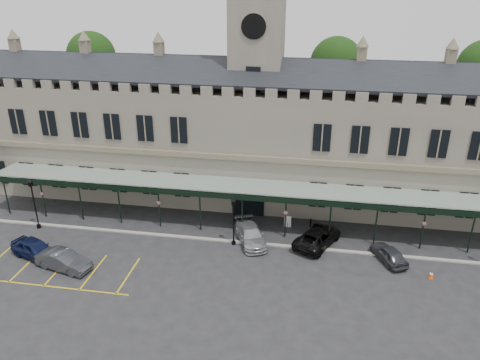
% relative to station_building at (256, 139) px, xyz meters
% --- Properties ---
extents(ground, '(140.00, 140.00, 0.00)m').
position_rel_station_building_xyz_m(ground, '(0.00, -15.91, -6.47)').
color(ground, black).
extents(station_building, '(60.00, 10.36, 17.30)m').
position_rel_station_building_xyz_m(station_building, '(0.00, 0.00, 0.00)').
color(station_building, '#696358').
rests_on(station_building, ground).
extents(clock_tower, '(5.60, 5.60, 24.80)m').
position_rel_station_building_xyz_m(clock_tower, '(0.00, 0.09, 6.64)').
color(clock_tower, '#696358').
rests_on(clock_tower, ground).
extents(canopy, '(50.00, 4.10, 4.30)m').
position_rel_station_building_xyz_m(canopy, '(0.00, -8.45, -4.06)').
color(canopy, '#8C9E93').
rests_on(canopy, ground).
extents(kerb, '(60.00, 0.40, 0.12)m').
position_rel_station_building_xyz_m(kerb, '(0.00, -10.41, -6.41)').
color(kerb, gray).
rests_on(kerb, ground).
extents(parking_markings, '(16.00, 6.00, 0.01)m').
position_rel_station_building_xyz_m(parking_markings, '(-14.00, -17.41, -6.47)').
color(parking_markings, gold).
rests_on(parking_markings, ground).
extents(tree_behind_left, '(6.00, 6.00, 16.00)m').
position_rel_station_building_xyz_m(tree_behind_left, '(-22.00, 9.09, 6.35)').
color(tree_behind_left, '#332314').
rests_on(tree_behind_left, ground).
extents(tree_behind_mid, '(6.00, 6.00, 16.00)m').
position_rel_station_building_xyz_m(tree_behind_mid, '(8.00, 9.09, 6.35)').
color(tree_behind_mid, '#332314').
rests_on(tree_behind_mid, ground).
extents(lamp_post_left, '(0.49, 0.49, 5.18)m').
position_rel_station_building_xyz_m(lamp_post_left, '(-19.44, -10.94, -3.40)').
color(lamp_post_left, black).
rests_on(lamp_post_left, ground).
extents(lamp_post_mid, '(0.44, 0.44, 4.68)m').
position_rel_station_building_xyz_m(lamp_post_mid, '(-0.44, -10.76, -3.70)').
color(lamp_post_mid, black).
rests_on(lamp_post_mid, ground).
extents(traffic_cone, '(0.40, 0.40, 0.63)m').
position_rel_station_building_xyz_m(traffic_cone, '(16.08, -13.21, -6.16)').
color(traffic_cone, '#F14A07').
rests_on(traffic_cone, ground).
extents(sign_board, '(0.67, 0.06, 1.15)m').
position_rel_station_building_xyz_m(sign_board, '(4.12, -6.81, -5.91)').
color(sign_board, black).
rests_on(sign_board, ground).
extents(bollard_left, '(0.16, 0.16, 0.89)m').
position_rel_station_building_xyz_m(bollard_left, '(-1.11, -6.55, -6.02)').
color(bollard_left, black).
rests_on(bollard_left, ground).
extents(bollard_right, '(0.15, 0.15, 0.86)m').
position_rel_station_building_xyz_m(bollard_right, '(6.30, -6.40, -6.04)').
color(bollard_right, black).
rests_on(bollard_right, ground).
extents(car_left_a, '(5.18, 3.56, 1.64)m').
position_rel_station_building_xyz_m(car_left_a, '(-16.82, -15.66, -5.65)').
color(car_left_a, black).
rests_on(car_left_a, ground).
extents(car_left_b, '(5.01, 2.70, 1.57)m').
position_rel_station_building_xyz_m(car_left_b, '(-13.55, -16.85, -5.68)').
color(car_left_b, '#33353A').
rests_on(car_left_b, ground).
extents(car_taxi, '(4.00, 5.57, 1.50)m').
position_rel_station_building_xyz_m(car_taxi, '(1.00, -10.10, -5.72)').
color(car_taxi, gray).
rests_on(car_taxi, ground).
extents(car_van, '(4.78, 6.10, 1.54)m').
position_rel_station_building_xyz_m(car_van, '(7.00, -9.54, -5.70)').
color(car_van, black).
rests_on(car_van, ground).
extents(car_right_a, '(3.23, 4.33, 1.37)m').
position_rel_station_building_xyz_m(car_right_a, '(13.00, -11.18, -5.78)').
color(car_right_a, '#33353A').
rests_on(car_right_a, ground).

